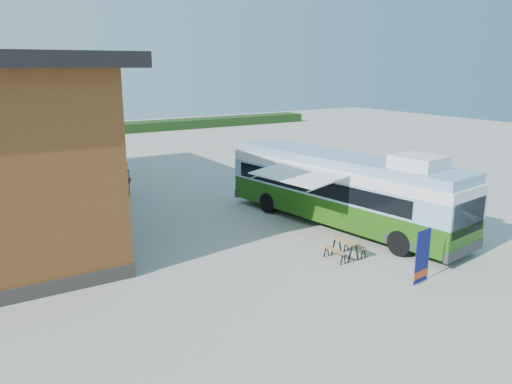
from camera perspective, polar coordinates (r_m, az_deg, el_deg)
ground at (r=20.64m, az=3.71°, el=-5.81°), size 100.00×100.00×0.00m
hedge at (r=57.49m, az=-12.02°, el=7.38°), size 40.00×3.00×1.00m
bus at (r=22.66m, az=9.71°, el=0.55°), size 4.32×12.38×3.73m
awning at (r=21.28m, az=5.35°, el=2.39°), size 3.09×4.38×0.51m
banner at (r=17.62m, az=18.43°, el=-7.50°), size 0.81×0.26×1.86m
picnic_table at (r=19.16m, az=10.16°, el=-5.93°), size 1.27×1.13×0.71m
person_a at (r=24.76m, az=-17.62°, el=-0.98°), size 0.72×0.58×1.70m
person_b at (r=28.64m, az=-14.82°, el=1.49°), size 0.98×1.12×1.95m
slurry_tanker at (r=37.50m, az=-22.86°, el=4.52°), size 2.85×6.75×2.52m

